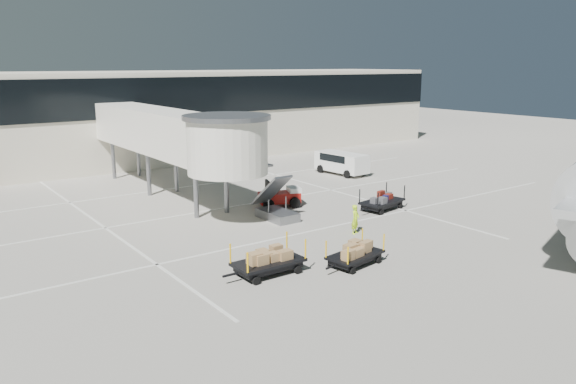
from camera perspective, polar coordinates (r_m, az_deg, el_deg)
name	(u,v)px	position (r m, az deg, el deg)	size (l,w,h in m)	color
ground	(355,236)	(29.32, 6.78, -4.47)	(140.00, 140.00, 0.00)	#B6AFA2
lane_markings	(248,202)	(36.11, -4.05, -1.06)	(40.00, 30.00, 0.02)	silver
terminal	(132,115)	(53.99, -15.56, 7.56)	(64.00, 12.11, 15.20)	beige
jet_bridge	(178,135)	(36.34, -11.08, 5.68)	(5.70, 20.40, 6.03)	silver
baggage_tug	(280,197)	(34.99, -0.78, -0.48)	(2.82, 2.36, 1.67)	#9D120E
suitcase_cart	(383,202)	(34.68, 9.59, -0.97)	(3.70, 1.97, 1.42)	black
box_cart_near	(355,254)	(25.04, 6.84, -6.25)	(3.37, 1.76, 1.29)	black
box_cart_far	(269,262)	(23.80, -1.96, -7.09)	(3.72, 1.52, 1.46)	black
ground_worker	(355,219)	(29.54, 6.86, -2.77)	(0.57, 0.37, 1.56)	#B6EB18
minivan	(341,161)	(45.46, 5.36, 3.13)	(2.30, 4.66, 1.71)	white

